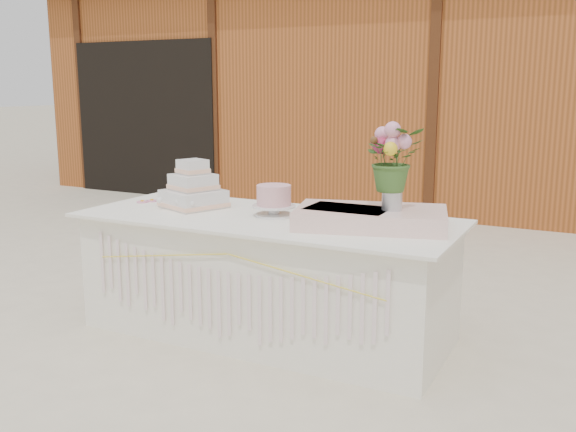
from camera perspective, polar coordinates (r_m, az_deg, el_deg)
The scene contains 9 objects.
ground at distance 4.23m, azimuth -1.87°, elevation -10.33°, with size 80.00×80.00×0.00m, color beige.
barn at distance 9.63m, azimuth 15.80°, elevation 11.69°, with size 12.60×4.60×3.30m.
cake_table at distance 4.10m, azimuth -1.94°, elevation -5.32°, with size 2.40×1.00×0.77m.
wedding_cake at distance 4.34m, azimuth -8.41°, elevation 2.18°, with size 0.46×0.46×0.32m.
pink_cake_stand at distance 4.01m, azimuth -1.27°, elevation 1.54°, with size 0.27×0.27×0.20m.
satin_runner at distance 3.74m, azimuth 7.37°, elevation -0.16°, with size 0.86×0.50×0.11m, color beige.
flower_vase at distance 3.69m, azimuth 9.24°, elevation 1.73°, with size 0.12×0.12×0.16m, color silver.
bouquet at distance 3.65m, azimuth 9.37°, elevation 5.77°, with size 0.33×0.29×0.37m, color #385E25.
loose_flowers at distance 4.68m, azimuth -11.90°, elevation 1.49°, with size 0.16×0.38×0.02m, color pink, non-canonical shape.
Camera 1 is at (1.90, -3.44, 1.57)m, focal length 40.00 mm.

